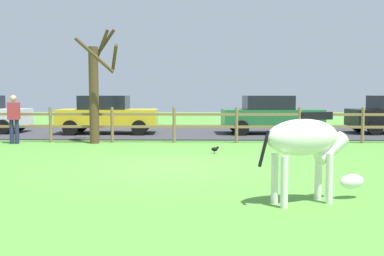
% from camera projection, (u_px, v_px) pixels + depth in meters
% --- Properties ---
extents(ground_plane, '(60.00, 60.00, 0.00)m').
position_uv_depth(ground_plane, '(171.00, 166.00, 10.34)').
color(ground_plane, '#549338').
extents(parking_asphalt, '(28.00, 7.40, 0.05)m').
position_uv_depth(parking_asphalt, '(186.00, 131.00, 19.61)').
color(parking_asphalt, '#38383D').
rests_on(parking_asphalt, ground_plane).
extents(paddock_fence, '(21.60, 0.11, 1.22)m').
position_uv_depth(paddock_fence, '(174.00, 122.00, 15.27)').
color(paddock_fence, olive).
rests_on(paddock_fence, ground_plane).
extents(bare_tree, '(1.37, 1.73, 3.90)m').
position_uv_depth(bare_tree, '(96.00, 87.00, 14.99)').
color(bare_tree, '#513A23').
rests_on(bare_tree, ground_plane).
extents(zebra, '(1.84, 0.97, 1.41)m').
position_uv_depth(zebra, '(307.00, 144.00, 6.80)').
color(zebra, white).
rests_on(zebra, ground_plane).
extents(crow_on_grass, '(0.21, 0.10, 0.20)m').
position_uv_depth(crow_on_grass, '(215.00, 149.00, 12.55)').
color(crow_on_grass, black).
rests_on(crow_on_grass, ground_plane).
extents(parked_car_green, '(4.09, 2.06, 1.56)m').
position_uv_depth(parked_car_green, '(270.00, 114.00, 18.20)').
color(parked_car_green, '#236B38').
rests_on(parked_car_green, parking_asphalt).
extents(parked_car_yellow, '(4.06, 2.00, 1.56)m').
position_uv_depth(parked_car_yellow, '(107.00, 114.00, 18.23)').
color(parked_car_yellow, yellow).
rests_on(parked_car_yellow, parking_asphalt).
extents(visitor_near_fence, '(0.37, 0.23, 1.64)m').
position_uv_depth(visitor_near_fence, '(14.00, 117.00, 14.91)').
color(visitor_near_fence, '#232847').
rests_on(visitor_near_fence, ground_plane).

